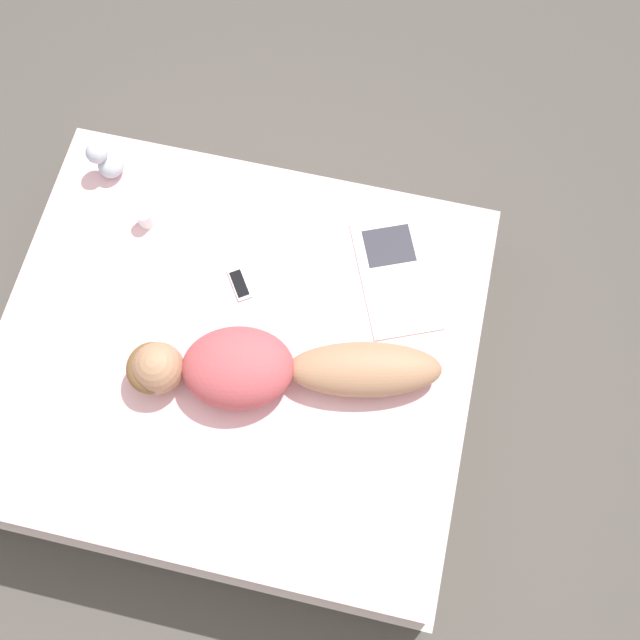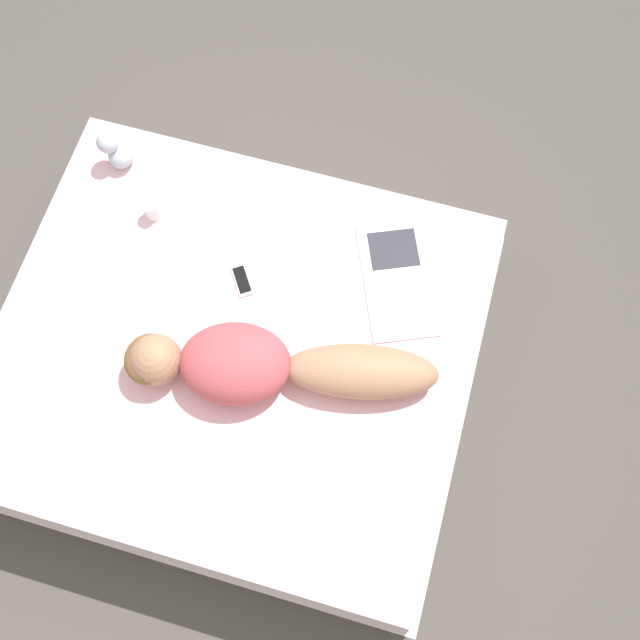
{
  "view_description": "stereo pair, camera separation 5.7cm",
  "coord_description": "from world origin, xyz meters",
  "px_view_note": "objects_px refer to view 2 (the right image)",
  "views": [
    {
      "loc": [
        -0.86,
        -0.56,
        3.46
      ],
      "look_at": [
        0.18,
        -0.32,
        0.57
      ],
      "focal_mm": 42.0,
      "sensor_mm": 36.0,
      "label": 1
    },
    {
      "loc": [
        -0.84,
        -0.61,
        3.46
      ],
      "look_at": [
        0.18,
        -0.32,
        0.57
      ],
      "focal_mm": 42.0,
      "sensor_mm": 36.0,
      "label": 2
    }
  ],
  "objects_px": {
    "open_magazine": "(398,277)",
    "cell_phone": "(242,280)",
    "coffee_mug": "(152,209)",
    "person": "(261,365)"
  },
  "relations": [
    {
      "from": "open_magazine",
      "to": "cell_phone",
      "type": "relative_size",
      "value": 3.92
    },
    {
      "from": "person",
      "to": "open_magazine",
      "type": "xyz_separation_m",
      "value": [
        0.56,
        -0.43,
        -0.1
      ]
    },
    {
      "from": "open_magazine",
      "to": "cell_phone",
      "type": "height_order",
      "value": "same"
    },
    {
      "from": "coffee_mug",
      "to": "cell_phone",
      "type": "xyz_separation_m",
      "value": [
        -0.2,
        -0.47,
        -0.04
      ]
    },
    {
      "from": "open_magazine",
      "to": "coffee_mug",
      "type": "height_order",
      "value": "coffee_mug"
    },
    {
      "from": "person",
      "to": "open_magazine",
      "type": "bearing_deg",
      "value": -50.44
    },
    {
      "from": "person",
      "to": "coffee_mug",
      "type": "distance_m",
      "value": 0.89
    },
    {
      "from": "cell_phone",
      "to": "coffee_mug",
      "type": "bearing_deg",
      "value": 122.91
    },
    {
      "from": "coffee_mug",
      "to": "person",
      "type": "bearing_deg",
      "value": -129.65
    },
    {
      "from": "coffee_mug",
      "to": "cell_phone",
      "type": "bearing_deg",
      "value": -112.73
    }
  ]
}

